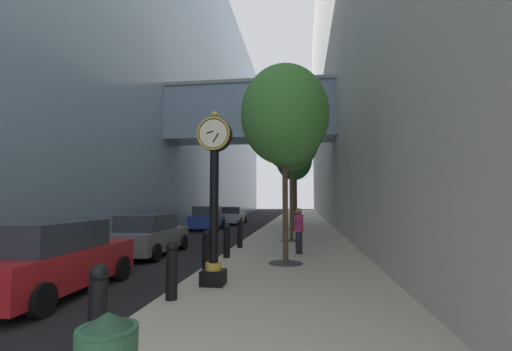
{
  "coord_description": "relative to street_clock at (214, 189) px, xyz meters",
  "views": [
    {
      "loc": [
        3.0,
        -1.28,
        2.16
      ],
      "look_at": [
        0.79,
        15.07,
        3.34
      ],
      "focal_mm": 24.18,
      "sensor_mm": 36.0,
      "label": 1
    }
  ],
  "objects": [
    {
      "name": "bollard_second",
      "position": [
        -0.54,
        -1.29,
        -1.68
      ],
      "size": [
        0.25,
        0.25,
        1.18
      ],
      "color": "black",
      "rests_on": "sidewalk_right"
    },
    {
      "name": "building_block_left",
      "position": [
        -11.83,
        23.07,
        11.91
      ],
      "size": [
        21.09,
        80.0,
        28.8
      ],
      "color": "#758EA8",
      "rests_on": "ground"
    },
    {
      "name": "street_tree_far",
      "position": [
        1.57,
        21.48,
        3.13
      ],
      "size": [
        2.67,
        2.67,
        6.99
      ],
      "color": "#333335",
      "rests_on": "sidewalk_right"
    },
    {
      "name": "street_tree_near",
      "position": [
        1.57,
        3.04,
        2.51
      ],
      "size": [
        2.9,
        2.9,
        6.49
      ],
      "color": "#333335",
      "rests_on": "sidewalk_right"
    },
    {
      "name": "street_tree_mid_far",
      "position": [
        1.57,
        15.33,
        2.44
      ],
      "size": [
        2.45,
        2.45,
        6.18
      ],
      "color": "#333335",
      "rests_on": "sidewalk_right"
    },
    {
      "name": "car_red_far",
      "position": [
        -3.56,
        -0.85,
        -1.63
      ],
      "size": [
        2.06,
        4.47,
        1.68
      ],
      "color": "#AD191E",
      "rests_on": "ground"
    },
    {
      "name": "bollard_fourth",
      "position": [
        -0.54,
        3.86,
        -1.68
      ],
      "size": [
        0.25,
        0.25,
        1.18
      ],
      "color": "black",
      "rests_on": "sidewalk_right"
    },
    {
      "name": "sidewalk_right",
      "position": [
        1.76,
        23.13,
        -2.37
      ],
      "size": [
        5.25,
        80.0,
        0.14
      ],
      "primitive_type": "cube",
      "color": "#BCB29E",
      "rests_on": "ground"
    },
    {
      "name": "bollard_third",
      "position": [
        -0.54,
        1.29,
        -1.68
      ],
      "size": [
        0.25,
        0.25,
        1.18
      ],
      "color": "black",
      "rests_on": "sidewalk_right"
    },
    {
      "name": "street_clock",
      "position": [
        0.0,
        0.0,
        0.0
      ],
      "size": [
        0.84,
        0.55,
        4.2
      ],
      "color": "black",
      "rests_on": "sidewalk_right"
    },
    {
      "name": "bollard_nearest",
      "position": [
        -0.54,
        -3.86,
        -1.68
      ],
      "size": [
        0.25,
        0.25,
        1.18
      ],
      "color": "black",
      "rests_on": "sidewalk_right"
    },
    {
      "name": "bollard_fifth",
      "position": [
        -0.54,
        6.43,
        -1.68
      ],
      "size": [
        0.25,
        0.25,
        1.18
      ],
      "color": "black",
      "rests_on": "sidewalk_right"
    },
    {
      "name": "car_blue_near",
      "position": [
        -4.76,
        16.35,
        -1.61
      ],
      "size": [
        2.1,
        4.1,
        1.72
      ],
      "color": "navy",
      "rests_on": "ground"
    },
    {
      "name": "pedestrian_walking",
      "position": [
        1.98,
        5.13,
        -1.39
      ],
      "size": [
        0.43,
        0.43,
        1.72
      ],
      "color": "#23232D",
      "rests_on": "sidewalk_right"
    },
    {
      "name": "car_white_mid",
      "position": [
        -4.09,
        22.48,
        -1.68
      ],
      "size": [
        2.12,
        4.44,
        1.56
      ],
      "color": "silver",
      "rests_on": "ground"
    },
    {
      "name": "ground_plane",
      "position": [
        -0.87,
        20.13,
        -2.44
      ],
      "size": [
        110.0,
        110.0,
        0.0
      ],
      "primitive_type": "plane",
      "color": "black",
      "rests_on": "ground"
    },
    {
      "name": "car_grey_trailing",
      "position": [
        -3.91,
        4.9,
        -1.66
      ],
      "size": [
        2.06,
        4.44,
        1.6
      ],
      "color": "slate",
      "rests_on": "ground"
    },
    {
      "name": "building_block_right",
      "position": [
        8.88,
        23.13,
        14.25
      ],
      "size": [
        9.0,
        80.0,
        33.39
      ],
      "color": "#B7B2A8",
      "rests_on": "ground"
    },
    {
      "name": "street_tree_mid_near",
      "position": [
        1.57,
        9.19,
        2.8
      ],
      "size": [
        2.86,
        2.86,
        6.77
      ],
      "color": "#333335",
      "rests_on": "sidewalk_right"
    }
  ]
}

